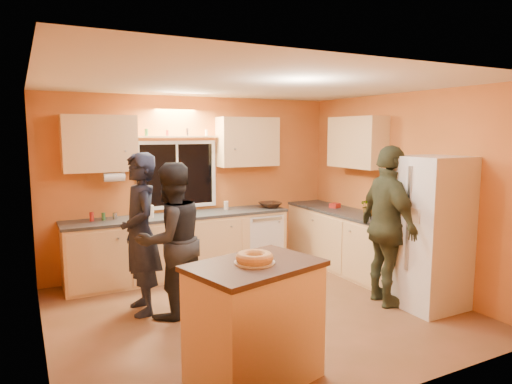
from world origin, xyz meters
TOP-DOWN VIEW (x-y plane):
  - ground at (0.00, 0.00)m, footprint 4.50×4.50m
  - room_shell at (0.12, 0.41)m, footprint 4.54×4.04m
  - back_counter at (0.01, 1.70)m, footprint 4.23×0.62m
  - right_counter at (1.95, 0.50)m, footprint 0.62×1.84m
  - refrigerator at (1.89, -0.80)m, footprint 0.72×0.70m
  - island at (-0.72, -1.32)m, footprint 1.20×0.95m
  - bundt_pastry at (-0.72, -1.32)m, footprint 0.31×0.31m
  - person_left at (-1.18, 0.61)m, footprint 0.45×0.68m
  - person_center at (-0.91, 0.34)m, footprint 1.00×0.87m
  - person_right at (1.50, -0.51)m, footprint 0.73×1.21m
  - mixing_bowl at (1.10, 1.65)m, footprint 0.35×0.35m
  - utensil_crock at (-0.81, 1.68)m, footprint 0.14×0.14m
  - potted_plant at (1.99, 0.38)m, footprint 0.32×0.30m
  - red_box at (1.99, 1.17)m, footprint 0.19×0.17m

SIDE VIEW (x-z plane):
  - ground at x=0.00m, z-range 0.00..0.00m
  - back_counter at x=0.01m, z-range 0.00..0.90m
  - right_counter at x=1.95m, z-range 0.00..0.90m
  - island at x=-0.72m, z-range 0.01..1.03m
  - person_center at x=-0.91m, z-range 0.00..1.75m
  - refrigerator at x=1.89m, z-range 0.00..1.80m
  - person_left at x=-1.18m, z-range 0.00..1.85m
  - red_box at x=1.99m, z-range 0.90..0.97m
  - mixing_bowl at x=1.10m, z-range 0.90..0.98m
  - person_right at x=1.50m, z-range 0.00..1.92m
  - utensil_crock at x=-0.81m, z-range 0.90..1.07m
  - potted_plant at x=1.99m, z-range 0.90..1.19m
  - bundt_pastry at x=-0.72m, z-range 1.02..1.11m
  - room_shell at x=0.12m, z-range 0.31..2.92m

